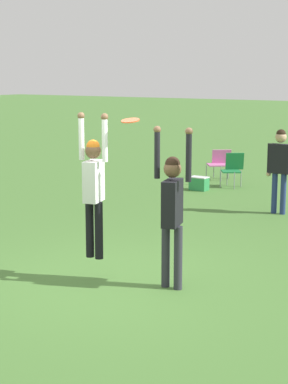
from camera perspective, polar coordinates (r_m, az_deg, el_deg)
ground_plane at (r=9.41m, az=-2.72°, el=-8.02°), size 120.00×120.00×0.00m
person_jumping at (r=9.18m, az=-4.50°, el=0.86°), size 0.52×0.41×2.11m
person_defending at (r=8.86m, az=2.53°, el=-0.99°), size 0.60×0.49×2.28m
frisbee at (r=8.87m, az=-1.23°, el=6.38°), size 0.26×0.26×0.06m
camping_chair_2 at (r=17.23m, az=7.88°, el=2.21°), size 0.67×0.74×0.90m
camping_chair_3 at (r=18.46m, az=6.69°, el=2.69°), size 0.76×0.84×0.83m
person_spectator_near at (r=13.97m, az=11.99°, el=2.57°), size 0.59×0.24×1.82m
cooler_box at (r=16.65m, az=4.91°, el=0.77°), size 0.47×0.30×0.35m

